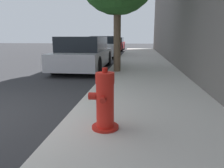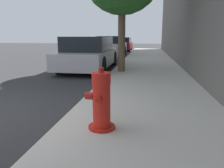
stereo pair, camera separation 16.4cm
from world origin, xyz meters
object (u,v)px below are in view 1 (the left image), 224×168
(fire_hydrant, at_px, (105,102))
(parked_car_mid, at_px, (105,47))
(parked_car_near, at_px, (84,54))
(parked_car_far, at_px, (114,44))

(fire_hydrant, xyz_separation_m, parked_car_mid, (-1.87, 12.46, 0.16))
(parked_car_near, distance_m, parked_car_far, 12.76)
(parked_car_far, bearing_deg, parked_car_mid, -89.57)
(fire_hydrant, bearing_deg, parked_car_near, 106.23)
(fire_hydrant, xyz_separation_m, parked_car_near, (-1.83, 6.28, 0.15))
(fire_hydrant, height_order, parked_car_near, parked_car_near)
(fire_hydrant, relative_size, parked_car_mid, 0.18)
(parked_car_near, xyz_separation_m, parked_car_far, (-0.09, 12.76, -0.03))
(fire_hydrant, height_order, parked_car_far, parked_car_far)
(parked_car_far, bearing_deg, parked_car_near, -89.58)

